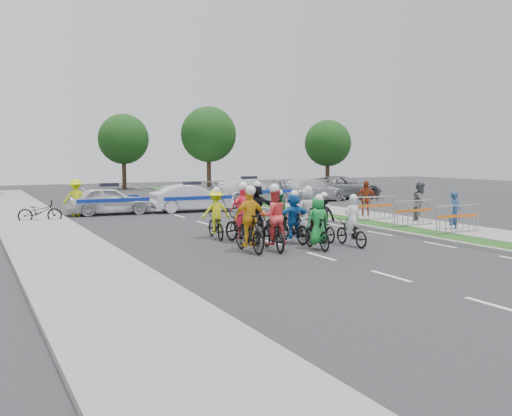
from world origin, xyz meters
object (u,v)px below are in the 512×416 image
parked_bike (40,212)px  tree_1 (209,135)px  rider_1 (317,228)px  tree_2 (328,143)px  police_car_1 (192,198)px  police_car_0 (109,200)px  rider_4 (322,222)px  civilian_sedan (310,190)px  rider_0 (351,229)px  civilian_suv (342,187)px  tree_4 (123,139)px  rider_7 (307,216)px  marshal_hiviz (76,198)px  rider_5 (293,221)px  cone_0 (280,210)px  rider_11 (256,211)px  spectator_0 (455,212)px  rider_6 (242,223)px  rider_2 (273,226)px  spectator_1 (421,203)px  rider_10 (216,218)px  rider_8 (278,218)px  police_car_2 (249,192)px  spectator_2 (366,199)px  barrier_0 (457,220)px  barrier_2 (374,209)px  rider_3 (249,227)px  cone_1 (295,203)px  rider_9 (243,217)px

parked_bike → tree_1: (15.16, 17.62, 4.06)m
rider_1 → tree_2: tree_2 is taller
police_car_1 → police_car_0: bearing=87.9°
rider_4 → civilian_sedan: size_ratio=0.34×
rider_0 → civilian_suv: rider_0 is taller
tree_1 → tree_4: (-6.00, 4.00, -0.35)m
rider_1 → rider_4: 1.77m
rider_7 → rider_4: bearing=73.9°
marshal_hiviz → rider_0: bearing=125.1°
rider_5 → tree_1: bearing=-116.0°
rider_0 → cone_0: rider_0 is taller
police_car_0 → police_car_1: 4.14m
rider_7 → rider_11: size_ratio=0.94×
spectator_0 → tree_2: size_ratio=0.27×
police_car_1 → rider_6: bearing=172.1°
rider_2 → spectator_1: rider_2 is taller
rider_2 → cone_0: bearing=-110.2°
rider_7 → cone_0: rider_7 is taller
civilian_suv → cone_0: (-9.28, -7.93, -0.41)m
civilian_suv → rider_10: bearing=139.0°
tree_1 → rider_10: bearing=-112.1°
rider_5 → rider_8: rider_5 is taller
police_car_2 → tree_1: bearing=-22.6°
rider_7 → rider_2: bearing=31.4°
spectator_1 → spectator_2: (-0.80, 2.68, -0.02)m
rider_2 → tree_4: bearing=-85.9°
barrier_0 → barrier_2: same height
rider_3 → spectator_2: 10.48m
spectator_2 → marshal_hiviz: (-11.63, 6.92, 0.01)m
rider_6 → civilian_suv: (14.23, 14.15, 0.08)m
tree_2 → civilian_suv: bearing=-118.7°
police_car_1 → tree_1: tree_1 is taller
rider_6 → cone_1: 11.69m
police_car_2 → marshal_hiviz: 9.98m
spectator_0 → marshal_hiviz: 16.89m
police_car_0 → police_car_2: bearing=-76.8°
rider_10 → tree_4: (4.29, 29.37, 3.48)m
spectator_2 → rider_3: bearing=-115.3°
police_car_0 → rider_2: bearing=-166.6°
barrier_2 → rider_11: bearing=-175.2°
tree_4 → rider_0: bearing=-91.9°
rider_6 → civilian_sedan: size_ratio=0.43×
rider_6 → rider_9: bearing=-125.7°
rider_11 → rider_5: bearing=96.6°
rider_3 → tree_2: 31.39m
rider_4 → spectator_0: (5.60, -0.49, 0.12)m
rider_5 → police_car_2: bearing=-119.6°
rider_7 → tree_2: 27.69m
civilian_sedan → spectator_2: bearing=155.2°
police_car_1 → parked_bike: 7.70m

